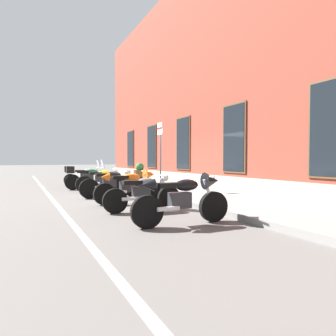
{
  "coord_description": "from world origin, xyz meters",
  "views": [
    {
      "loc": [
        9.66,
        -4.14,
        1.31
      ],
      "look_at": [
        1.04,
        0.42,
        1.03
      ],
      "focal_mm": 29.97,
      "sensor_mm": 36.0,
      "label": 1
    }
  ],
  "objects_px": {
    "motorcycle_grey_naked": "(144,193)",
    "motorcycle_black_sport": "(186,197)",
    "motorcycle_green_touring": "(87,177)",
    "motorcycle_black_naked": "(111,183)",
    "motorcycle_orange_sport": "(131,184)",
    "motorcycle_yellow_naked": "(103,180)",
    "barrel_planter": "(140,175)",
    "motorcycle_silver_touring": "(83,175)",
    "parking_sign": "(160,147)"
  },
  "relations": [
    {
      "from": "motorcycle_grey_naked",
      "to": "motorcycle_black_sport",
      "type": "xyz_separation_m",
      "value": [
        1.75,
        0.18,
        0.1
      ]
    },
    {
      "from": "motorcycle_green_touring",
      "to": "motorcycle_black_naked",
      "type": "distance_m",
      "value": 3.16
    },
    {
      "from": "motorcycle_black_naked",
      "to": "motorcycle_orange_sport",
      "type": "bearing_deg",
      "value": 6.67
    },
    {
      "from": "motorcycle_yellow_naked",
      "to": "barrel_planter",
      "type": "xyz_separation_m",
      "value": [
        -1.21,
        2.13,
        0.1
      ]
    },
    {
      "from": "motorcycle_green_touring",
      "to": "motorcycle_yellow_naked",
      "type": "relative_size",
      "value": 1.01
    },
    {
      "from": "motorcycle_yellow_naked",
      "to": "motorcycle_grey_naked",
      "type": "distance_m",
      "value": 4.8
    },
    {
      "from": "barrel_planter",
      "to": "motorcycle_grey_naked",
      "type": "bearing_deg",
      "value": -21.21
    },
    {
      "from": "motorcycle_grey_naked",
      "to": "motorcycle_green_touring",
      "type": "bearing_deg",
      "value": -178.74
    },
    {
      "from": "motorcycle_yellow_naked",
      "to": "motorcycle_black_sport",
      "type": "height_order",
      "value": "motorcycle_black_sport"
    },
    {
      "from": "motorcycle_silver_touring",
      "to": "motorcycle_grey_naked",
      "type": "height_order",
      "value": "motorcycle_silver_touring"
    },
    {
      "from": "motorcycle_black_sport",
      "to": "barrel_planter",
      "type": "xyz_separation_m",
      "value": [
        -7.75,
        2.15,
        0.01
      ]
    },
    {
      "from": "motorcycle_grey_naked",
      "to": "motorcycle_yellow_naked",
      "type": "bearing_deg",
      "value": 177.6
    },
    {
      "from": "motorcycle_silver_touring",
      "to": "parking_sign",
      "type": "distance_m",
      "value": 5.6
    },
    {
      "from": "barrel_planter",
      "to": "motorcycle_black_naked",
      "type": "bearing_deg",
      "value": -37.4
    },
    {
      "from": "motorcycle_grey_naked",
      "to": "barrel_planter",
      "type": "bearing_deg",
      "value": 158.79
    },
    {
      "from": "motorcycle_grey_naked",
      "to": "barrel_planter",
      "type": "height_order",
      "value": "barrel_planter"
    },
    {
      "from": "parking_sign",
      "to": "motorcycle_orange_sport",
      "type": "bearing_deg",
      "value": -50.81
    },
    {
      "from": "motorcycle_silver_touring",
      "to": "motorcycle_yellow_naked",
      "type": "distance_m",
      "value": 3.21
    },
    {
      "from": "motorcycle_grey_naked",
      "to": "barrel_planter",
      "type": "xyz_separation_m",
      "value": [
        -6.0,
        2.33,
        0.12
      ]
    },
    {
      "from": "motorcycle_green_touring",
      "to": "motorcycle_black_sport",
      "type": "distance_m",
      "value": 7.93
    },
    {
      "from": "motorcycle_grey_naked",
      "to": "motorcycle_black_sport",
      "type": "height_order",
      "value": "motorcycle_black_sport"
    },
    {
      "from": "motorcycle_silver_touring",
      "to": "parking_sign",
      "type": "height_order",
      "value": "parking_sign"
    },
    {
      "from": "motorcycle_silver_touring",
      "to": "parking_sign",
      "type": "relative_size",
      "value": 0.83
    },
    {
      "from": "motorcycle_silver_touring",
      "to": "motorcycle_orange_sport",
      "type": "distance_m",
      "value": 6.49
    },
    {
      "from": "motorcycle_black_sport",
      "to": "motorcycle_grey_naked",
      "type": "bearing_deg",
      "value": -174.1
    },
    {
      "from": "motorcycle_grey_naked",
      "to": "motorcycle_black_sport",
      "type": "distance_m",
      "value": 1.76
    },
    {
      "from": "motorcycle_black_naked",
      "to": "motorcycle_silver_touring",
      "type": "bearing_deg",
      "value": 179.87
    },
    {
      "from": "motorcycle_green_touring",
      "to": "motorcycle_grey_naked",
      "type": "xyz_separation_m",
      "value": [
        6.18,
        0.14,
        -0.08
      ]
    },
    {
      "from": "barrel_planter",
      "to": "motorcycle_silver_touring",
      "type": "bearing_deg",
      "value": -131.5
    },
    {
      "from": "motorcycle_black_naked",
      "to": "motorcycle_orange_sport",
      "type": "relative_size",
      "value": 1.0
    },
    {
      "from": "motorcycle_green_touring",
      "to": "motorcycle_black_naked",
      "type": "height_order",
      "value": "motorcycle_green_touring"
    },
    {
      "from": "motorcycle_green_touring",
      "to": "motorcycle_orange_sport",
      "type": "relative_size",
      "value": 0.97
    },
    {
      "from": "motorcycle_yellow_naked",
      "to": "parking_sign",
      "type": "distance_m",
      "value": 2.89
    },
    {
      "from": "motorcycle_black_naked",
      "to": "motorcycle_black_sport",
      "type": "relative_size",
      "value": 1.02
    },
    {
      "from": "motorcycle_black_naked",
      "to": "parking_sign",
      "type": "height_order",
      "value": "parking_sign"
    },
    {
      "from": "motorcycle_grey_naked",
      "to": "barrel_planter",
      "type": "relative_size",
      "value": 2.0
    },
    {
      "from": "motorcycle_green_touring",
      "to": "motorcycle_yellow_naked",
      "type": "xyz_separation_m",
      "value": [
        1.38,
        0.34,
        -0.07
      ]
    },
    {
      "from": "motorcycle_orange_sport",
      "to": "motorcycle_black_sport",
      "type": "xyz_separation_m",
      "value": [
        3.26,
        -0.05,
        0.01
      ]
    },
    {
      "from": "motorcycle_silver_touring",
      "to": "motorcycle_black_naked",
      "type": "distance_m",
      "value": 4.98
    },
    {
      "from": "parking_sign",
      "to": "motorcycle_yellow_naked",
      "type": "bearing_deg",
      "value": -138.99
    },
    {
      "from": "motorcycle_silver_touring",
      "to": "motorcycle_green_touring",
      "type": "xyz_separation_m",
      "value": [
        1.83,
        -0.2,
        0.01
      ]
    },
    {
      "from": "motorcycle_silver_touring",
      "to": "barrel_planter",
      "type": "relative_size",
      "value": 2.1
    },
    {
      "from": "motorcycle_grey_naked",
      "to": "parking_sign",
      "type": "bearing_deg",
      "value": 146.65
    },
    {
      "from": "motorcycle_black_naked",
      "to": "motorcycle_grey_naked",
      "type": "bearing_deg",
      "value": -1.01
    },
    {
      "from": "motorcycle_orange_sport",
      "to": "motorcycle_grey_naked",
      "type": "relative_size",
      "value": 1.06
    },
    {
      "from": "motorcycle_black_naked",
      "to": "motorcycle_grey_naked",
      "type": "height_order",
      "value": "motorcycle_black_naked"
    },
    {
      "from": "motorcycle_green_touring",
      "to": "motorcycle_black_naked",
      "type": "relative_size",
      "value": 0.98
    },
    {
      "from": "parking_sign",
      "to": "barrel_planter",
      "type": "distance_m",
      "value": 3.4
    },
    {
      "from": "motorcycle_black_naked",
      "to": "motorcycle_orange_sport",
      "type": "distance_m",
      "value": 1.52
    },
    {
      "from": "motorcycle_green_touring",
      "to": "barrel_planter",
      "type": "bearing_deg",
      "value": 85.96
    }
  ]
}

